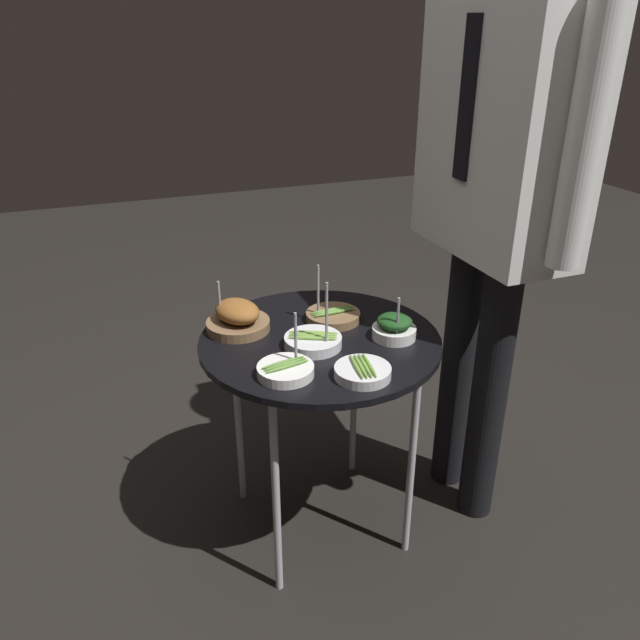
{
  "coord_description": "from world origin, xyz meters",
  "views": [
    {
      "loc": [
        1.33,
        -0.51,
        1.36
      ],
      "look_at": [
        0.0,
        0.0,
        0.67
      ],
      "focal_mm": 35.0,
      "sensor_mm": 36.0,
      "label": 1
    }
  ],
  "objects_px": {
    "bowl_asparagus_near_rim": "(313,341)",
    "bowl_spinach_mid_right": "(394,328)",
    "bowl_asparagus_mid_left": "(363,372)",
    "bowl_roast_far_rim": "(238,318)",
    "bowl_asparagus_front_left": "(286,370)",
    "waiter_figure": "(500,162)",
    "serving_cart": "(320,353)",
    "bowl_asparagus_front_right": "(333,316)"
  },
  "relations": [
    {
      "from": "bowl_asparagus_near_rim",
      "to": "bowl_asparagus_mid_left",
      "type": "bearing_deg",
      "value": 16.82
    },
    {
      "from": "serving_cart",
      "to": "bowl_asparagus_front_right",
      "type": "distance_m",
      "value": 0.12
    },
    {
      "from": "bowl_roast_far_rim",
      "to": "bowl_asparagus_front_left",
      "type": "distance_m",
      "value": 0.27
    },
    {
      "from": "serving_cart",
      "to": "bowl_asparagus_mid_left",
      "type": "distance_m",
      "value": 0.23
    },
    {
      "from": "serving_cart",
      "to": "bowl_spinach_mid_right",
      "type": "distance_m",
      "value": 0.2
    },
    {
      "from": "bowl_asparagus_front_left",
      "to": "waiter_figure",
      "type": "distance_m",
      "value": 0.74
    },
    {
      "from": "waiter_figure",
      "to": "bowl_roast_far_rim",
      "type": "bearing_deg",
      "value": -103.33
    },
    {
      "from": "bowl_asparagus_front_right",
      "to": "bowl_asparagus_near_rim",
      "type": "bearing_deg",
      "value": -39.99
    },
    {
      "from": "bowl_asparagus_front_left",
      "to": "bowl_spinach_mid_right",
      "type": "relative_size",
      "value": 1.16
    },
    {
      "from": "waiter_figure",
      "to": "bowl_asparagus_mid_left",
      "type": "bearing_deg",
      "value": -67.59
    },
    {
      "from": "bowl_asparagus_near_rim",
      "to": "bowl_asparagus_front_left",
      "type": "distance_m",
      "value": 0.15
    },
    {
      "from": "bowl_spinach_mid_right",
      "to": "bowl_asparagus_front_left",
      "type": "bearing_deg",
      "value": -76.11
    },
    {
      "from": "serving_cart",
      "to": "waiter_figure",
      "type": "relative_size",
      "value": 0.38
    },
    {
      "from": "bowl_asparagus_mid_left",
      "to": "bowl_spinach_mid_right",
      "type": "distance_m",
      "value": 0.22
    },
    {
      "from": "bowl_asparagus_near_rim",
      "to": "waiter_figure",
      "type": "bearing_deg",
      "value": 90.56
    },
    {
      "from": "bowl_asparagus_near_rim",
      "to": "bowl_asparagus_mid_left",
      "type": "distance_m",
      "value": 0.19
    },
    {
      "from": "bowl_roast_far_rim",
      "to": "bowl_asparagus_front_left",
      "type": "height_order",
      "value": "bowl_asparagus_front_left"
    },
    {
      "from": "bowl_asparagus_front_right",
      "to": "bowl_asparagus_front_left",
      "type": "height_order",
      "value": "bowl_asparagus_front_right"
    },
    {
      "from": "bowl_asparagus_front_right",
      "to": "bowl_roast_far_rim",
      "type": "xyz_separation_m",
      "value": [
        -0.04,
        -0.25,
        0.02
      ]
    },
    {
      "from": "bowl_roast_far_rim",
      "to": "bowl_asparagus_mid_left",
      "type": "distance_m",
      "value": 0.4
    },
    {
      "from": "bowl_spinach_mid_right",
      "to": "waiter_figure",
      "type": "bearing_deg",
      "value": 96.87
    },
    {
      "from": "bowl_asparagus_near_rim",
      "to": "bowl_asparagus_front_left",
      "type": "bearing_deg",
      "value": -44.88
    },
    {
      "from": "bowl_asparagus_front_left",
      "to": "bowl_spinach_mid_right",
      "type": "height_order",
      "value": "bowl_asparagus_front_left"
    },
    {
      "from": "serving_cart",
      "to": "bowl_asparagus_front_right",
      "type": "bearing_deg",
      "value": 140.11
    },
    {
      "from": "bowl_asparagus_front_right",
      "to": "waiter_figure",
      "type": "relative_size",
      "value": 0.1
    },
    {
      "from": "bowl_asparagus_mid_left",
      "to": "bowl_asparagus_near_rim",
      "type": "bearing_deg",
      "value": -163.18
    },
    {
      "from": "bowl_asparagus_front_left",
      "to": "bowl_spinach_mid_right",
      "type": "xyz_separation_m",
      "value": [
        -0.08,
        0.32,
        0.01
      ]
    },
    {
      "from": "bowl_roast_far_rim",
      "to": "bowl_spinach_mid_right",
      "type": "xyz_separation_m",
      "value": [
        0.19,
        0.36,
        -0.01
      ]
    },
    {
      "from": "bowl_roast_far_rim",
      "to": "bowl_spinach_mid_right",
      "type": "distance_m",
      "value": 0.41
    },
    {
      "from": "bowl_asparagus_near_rim",
      "to": "bowl_asparagus_mid_left",
      "type": "height_order",
      "value": "bowl_asparagus_near_rim"
    },
    {
      "from": "serving_cart",
      "to": "bowl_asparagus_near_rim",
      "type": "xyz_separation_m",
      "value": [
        0.04,
        -0.03,
        0.06
      ]
    },
    {
      "from": "bowl_asparagus_front_right",
      "to": "bowl_spinach_mid_right",
      "type": "xyz_separation_m",
      "value": [
        0.15,
        0.11,
        0.02
      ]
    },
    {
      "from": "bowl_roast_far_rim",
      "to": "bowl_spinach_mid_right",
      "type": "height_order",
      "value": "bowl_roast_far_rim"
    },
    {
      "from": "bowl_asparagus_mid_left",
      "to": "bowl_asparagus_front_left",
      "type": "bearing_deg",
      "value": -113.34
    },
    {
      "from": "bowl_roast_far_rim",
      "to": "bowl_asparagus_front_right",
      "type": "bearing_deg",
      "value": 81.77
    },
    {
      "from": "bowl_asparagus_front_left",
      "to": "bowl_spinach_mid_right",
      "type": "bearing_deg",
      "value": 103.89
    },
    {
      "from": "bowl_asparagus_near_rim",
      "to": "bowl_spinach_mid_right",
      "type": "distance_m",
      "value": 0.21
    },
    {
      "from": "bowl_asparagus_front_left",
      "to": "serving_cart",
      "type": "bearing_deg",
      "value": 136.3
    },
    {
      "from": "bowl_asparagus_mid_left",
      "to": "bowl_asparagus_front_left",
      "type": "distance_m",
      "value": 0.18
    },
    {
      "from": "bowl_asparagus_near_rim",
      "to": "bowl_asparagus_mid_left",
      "type": "relative_size",
      "value": 1.38
    },
    {
      "from": "serving_cart",
      "to": "bowl_asparagus_front_right",
      "type": "relative_size",
      "value": 3.87
    },
    {
      "from": "serving_cart",
      "to": "bowl_asparagus_front_left",
      "type": "xyz_separation_m",
      "value": [
        0.15,
        -0.14,
        0.06
      ]
    }
  ]
}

